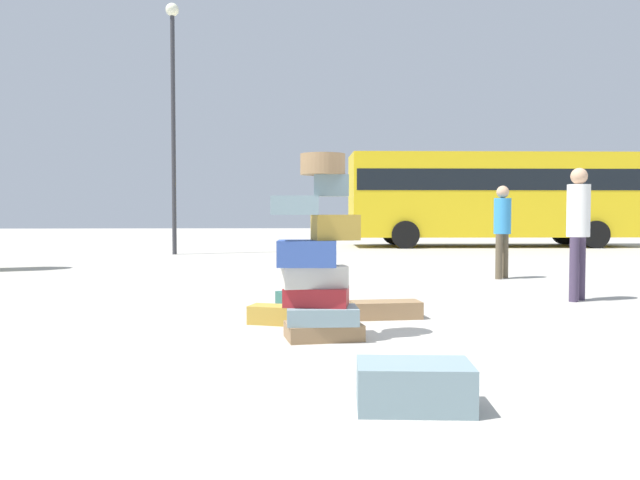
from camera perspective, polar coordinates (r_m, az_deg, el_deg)
The scene contains 10 objects.
ground_plane at distance 6.30m, azimuth 3.32°, elevation -8.43°, with size 80.00×80.00×0.00m, color #ADA89E.
suitcase_tower at distance 6.00m, azimuth -0.18°, elevation -2.20°, with size 0.87×0.60×1.74m.
suitcase_slate_right_side at distance 4.03m, azimuth 8.37°, elevation -12.68°, with size 0.69×0.43×0.28m, color gray.
suitcase_tan_behind_tower at distance 6.88m, azimuth -3.33°, elevation -6.66°, with size 0.71×0.29×0.20m, color #B28C33.
suitcase_teal_left_side at distance 8.18m, azimuth -1.54°, elevation -5.25°, with size 0.60×0.43×0.18m, color #26594C.
suitcase_brown_upright_blue at distance 7.28m, azimuth 5.88°, elevation -6.17°, with size 0.77×0.34×0.19m, color olive.
person_bearded_onlooker at distance 9.23m, azimuth 21.95°, elevation 1.52°, with size 0.30×0.30×1.78m.
person_tourist_with_camera at distance 11.88m, azimuth 15.88°, elevation 1.42°, with size 0.30×0.30×1.66m.
parked_bus at distance 22.88m, azimuth 14.86°, elevation 4.05°, with size 9.64×2.89×3.15m.
lamp_post at distance 18.68m, azimuth -12.91°, elevation 12.49°, with size 0.36×0.36×6.94m.
Camera 1 is at (-0.64, -6.15, 1.20)m, focal length 36.05 mm.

